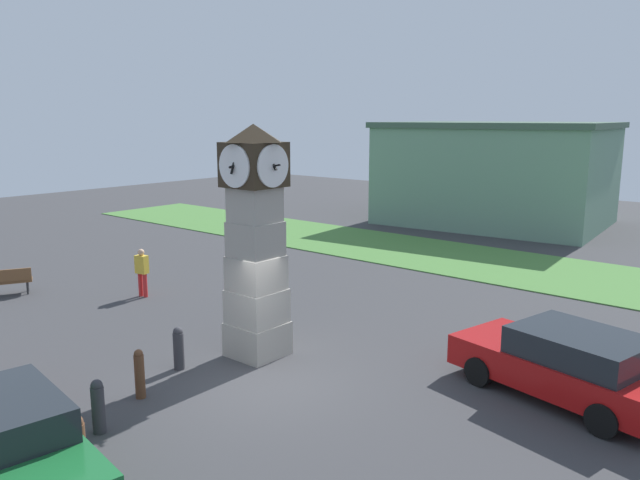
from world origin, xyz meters
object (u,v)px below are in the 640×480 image
Objects in this scene: bollard_mid_row at (98,406)px; bollard_end_row at (179,348)px; clock_tower at (256,243)px; bollard_near_tower at (77,445)px; pedestrian_near_bench at (142,270)px; bench at (5,280)px; bollard_far_row at (140,373)px; car_by_building at (1,454)px; car_silver_hatch at (568,363)px.

bollard_mid_row reaches higher than bollard_end_row.
clock_tower reaches higher than bollard_mid_row.
bollard_near_tower is 0.66× the size of pedestrian_near_bench.
bollard_near_tower is 12.18m from bench.
bollard_near_tower is 0.98× the size of bollard_far_row.
bollard_end_row is (-2.29, 3.76, -0.01)m from bollard_near_tower.
bollard_end_row is at bearing -27.20° from pedestrian_near_bench.
clock_tower reaches higher than car_by_building.
clock_tower is at bearing 87.46° from bollard_far_row.
bollard_end_row is (-1.29, 2.80, -0.01)m from bollard_mid_row.
pedestrian_near_bench is (-5.72, 2.94, 0.38)m from bollard_end_row.
clock_tower reaches higher than bollard_far_row.
bollard_mid_row is 9.07m from pedestrian_near_bench.
car_by_building reaches higher than bollard_end_row.
bollard_far_row is at bearing -34.79° from pedestrian_near_bench.
bollard_mid_row is 2.24m from car_by_building.
bollard_far_row is (-0.14, -3.25, -2.27)m from clock_tower.
car_silver_hatch is at bearing 59.90° from car_by_building.
pedestrian_near_bench is (-6.48, 1.15, -1.91)m from clock_tower.
car_silver_hatch is 13.17m from pedestrian_near_bench.
bench is 1.05× the size of pedestrian_near_bench.
clock_tower is 6.20m from bollard_near_tower.
bollard_mid_row is 10.94m from bench.
bench is 4.54m from pedestrian_near_bench.
bollard_end_row is at bearing -0.78° from bench.
bollard_near_tower is 0.22× the size of car_silver_hatch.
car_by_building is 2.60× the size of bench.
car_by_building is at bearing -120.10° from car_silver_hatch.
car_by_building is 0.90× the size of car_silver_hatch.
bollard_far_row is at bearing -139.99° from car_silver_hatch.
clock_tower reaches higher than pedestrian_near_bench.
pedestrian_near_bench is at bearing -174.40° from car_silver_hatch.
car_silver_hatch reaches higher than bollard_near_tower.
bollard_mid_row is 1.02× the size of bollard_end_row.
bollard_end_row is at bearing 113.44° from car_by_building.
bench is (-9.26, 0.13, 0.01)m from bollard_end_row.
bollard_near_tower is 4.40m from bollard_end_row.
pedestrian_near_bench is (-8.00, 6.70, 0.37)m from bollard_near_tower.
pedestrian_near_bench is at bearing 135.08° from car_by_building.
clock_tower is 5.37× the size of bollard_near_tower.
pedestrian_near_bench is at bearing 169.97° from clock_tower.
car_by_building reaches higher than bench.
bollard_end_row is 0.61× the size of bench.
pedestrian_near_bench is at bearing 38.49° from bench.
bench is at bearing 161.38° from bollard_near_tower.
bollard_end_row is 8.51m from car_silver_hatch.
bench is (-16.64, -4.10, -0.24)m from car_silver_hatch.
bollard_far_row is (-1.67, 2.30, 0.01)m from bollard_near_tower.
bollard_near_tower reaches higher than bollard_end_row.
bench is (-10.54, 2.93, -0.00)m from bollard_mid_row.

